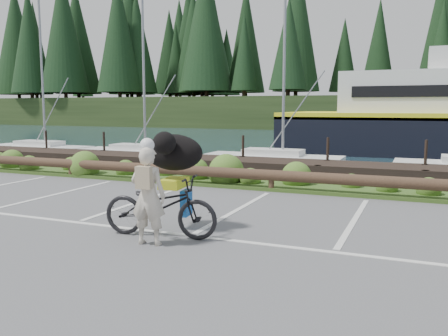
# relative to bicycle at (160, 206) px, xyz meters

# --- Properties ---
(ground) EXTENTS (72.00, 72.00, 0.00)m
(ground) POSITION_rel_bicycle_xyz_m (0.49, 0.65, -0.56)
(ground) COLOR #535355
(harbor_backdrop) EXTENTS (170.00, 160.00, 30.00)m
(harbor_backdrop) POSITION_rel_bicycle_xyz_m (0.88, 79.12, -0.56)
(harbor_backdrop) COLOR #19323C
(harbor_backdrop) RESTS_ON ground
(vegetation_strip) EXTENTS (34.00, 1.60, 0.10)m
(vegetation_strip) POSITION_rel_bicycle_xyz_m (0.49, 5.95, -0.51)
(vegetation_strip) COLOR #3D5B21
(vegetation_strip) RESTS_ON ground
(log_rail) EXTENTS (32.00, 0.30, 0.60)m
(log_rail) POSITION_rel_bicycle_xyz_m (0.49, 5.25, -0.56)
(log_rail) COLOR #443021
(log_rail) RESTS_ON ground
(bicycle) EXTENTS (2.22, 1.02, 1.13)m
(bicycle) POSITION_rel_bicycle_xyz_m (0.00, 0.00, 0.00)
(bicycle) COLOR black
(bicycle) RESTS_ON ground
(cyclist) EXTENTS (0.66, 0.48, 1.69)m
(cyclist) POSITION_rel_bicycle_xyz_m (0.06, -0.50, 0.28)
(cyclist) COLOR beige
(cyclist) RESTS_ON ground
(dog) EXTENTS (0.74, 1.28, 0.70)m
(dog) POSITION_rel_bicycle_xyz_m (-0.09, 0.68, 0.91)
(dog) COLOR black
(dog) RESTS_ON bicycle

